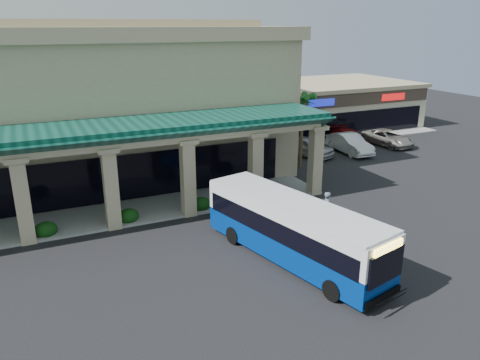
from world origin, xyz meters
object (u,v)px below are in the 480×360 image
pedestrian (327,208)px  car_red (349,138)px  car_gray (388,138)px  car_silver (307,146)px  transit_bus (293,231)px  car_white (350,144)px

pedestrian → car_red: (12.47, 14.33, -0.22)m
pedestrian → car_gray: 20.75m
car_silver → pedestrian: bearing=-141.2°
transit_bus → pedestrian: 4.99m
car_red → car_silver: bearing=-156.5°
pedestrian → car_white: size_ratio=0.38×
car_white → transit_bus: bearing=-132.5°
transit_bus → car_gray: size_ratio=2.07×
car_gray → transit_bus: bearing=-146.8°
car_silver → car_gray: car_silver is taller
car_white → car_gray: size_ratio=0.99×
car_silver → car_red: 5.54m
car_red → car_gray: size_ratio=1.01×
transit_bus → pedestrian: size_ratio=5.50×
transit_bus → pedestrian: (4.06, 2.85, -0.54)m
transit_bus → car_red: 23.85m
car_silver → car_white: (3.99, -0.79, 0.02)m
transit_bus → car_gray: 25.72m
car_white → car_gray: bearing=10.3°
pedestrian → car_silver: pedestrian is taller
transit_bus → car_red: bearing=32.7°
pedestrian → car_gray: (16.11, 13.08, -0.26)m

